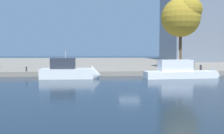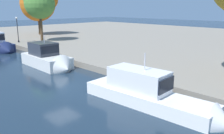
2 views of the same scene
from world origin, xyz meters
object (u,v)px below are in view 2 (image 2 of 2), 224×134
mooring_bollard_0 (45,48)px  tree_1 (39,4)px  lamp_post (17,28)px  tree_2 (39,4)px  motor_yacht_1 (49,61)px  motor_yacht_2 (153,98)px

mooring_bollard_0 → tree_1: tree_1 is taller
lamp_post → tree_2: bearing=68.4°
lamp_post → mooring_bollard_0: bearing=-3.8°
motor_yacht_1 → motor_yacht_2: (14.73, -0.60, -0.14)m
motor_yacht_1 → mooring_bollard_0: size_ratio=10.89×
mooring_bollard_0 → lamp_post: 10.73m
mooring_bollard_0 → tree_2: bearing=155.2°
motor_yacht_2 → tree_1: tree_1 is taller
motor_yacht_2 → tree_2: (-30.40, 8.01, 6.46)m
motor_yacht_1 → motor_yacht_2: motor_yacht_2 is taller
mooring_bollard_0 → lamp_post: (-10.52, 0.70, 1.99)m
lamp_post → tree_2: tree_2 is taller
motor_yacht_2 → mooring_bollard_0: motor_yacht_2 is taller
tree_2 → tree_1: bearing=152.0°
lamp_post → motor_yacht_1: bearing=-12.8°
mooring_bollard_0 → tree_2: size_ratio=0.08×
motor_yacht_1 → mooring_bollard_0: (-6.54, 3.19, 0.30)m
motor_yacht_2 → mooring_bollard_0: bearing=165.8°
motor_yacht_2 → tree_1: (-40.24, 13.25, 6.64)m
motor_yacht_1 → tree_1: (-25.51, 12.65, 6.50)m
motor_yacht_1 → lamp_post: 17.65m
lamp_post → tree_2: 5.53m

